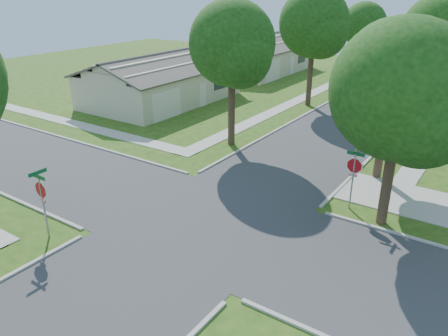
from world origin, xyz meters
TOP-DOWN VIEW (x-y plane):
  - ground at (0.00, 0.00)m, footprint 100.00×100.00m
  - road_ns at (0.00, 0.00)m, footprint 7.00×100.00m
  - sidewalk_nw at (-6.10, 26.00)m, footprint 1.20×40.00m
  - driveway at (7.90, 7.10)m, footprint 8.80×3.60m
  - stop_sign_sw at (-4.70, -4.70)m, footprint 1.05×0.80m
  - stop_sign_ne at (4.70, 4.70)m, footprint 1.05×0.80m
  - tree_e_near at (4.75, 9.01)m, footprint 4.97×4.80m
  - tree_e_mid at (4.76, 21.01)m, footprint 5.59×5.40m
  - tree_w_near at (-4.64, 9.01)m, footprint 5.38×5.20m
  - tree_w_mid at (-4.64, 21.01)m, footprint 5.80×5.60m
  - tree_w_far at (-4.65, 34.01)m, footprint 4.76×4.60m
  - tree_ne_corner at (6.36, 4.21)m, footprint 5.80×5.60m
  - house_nw_near at (-15.99, 15.00)m, footprint 8.42×13.60m
  - house_nw_far at (-15.99, 32.00)m, footprint 8.42×13.60m
  - car_curb_east at (1.20, 27.89)m, footprint 1.91×4.47m
  - car_curb_west at (-3.20, 33.89)m, footprint 2.58×5.05m

SIDE VIEW (x-z plane):
  - ground at x=0.00m, z-range 0.00..0.00m
  - road_ns at x=0.00m, z-range -0.01..0.01m
  - sidewalk_nw at x=-6.10m, z-range 0.00..0.04m
  - driveway at x=7.90m, z-range 0.00..0.05m
  - car_curb_west at x=-3.20m, z-range 0.00..1.40m
  - car_curb_east at x=1.20m, z-range 0.00..1.50m
  - house_nw_near at x=-15.99m, z-range -0.60..3.63m
  - house_nw_far at x=-15.99m, z-range -0.60..3.63m
  - stop_sign_sw at x=-4.70m, z-range 0.54..3.52m
  - stop_sign_ne at x=4.70m, z-range 0.54..3.52m
  - tree_w_far at x=-4.65m, z-range 1.49..9.52m
  - tree_ne_corner at x=6.36m, z-range 1.26..9.92m
  - tree_e_near at x=4.75m, z-range 1.50..9.78m
  - tree_w_near at x=-4.64m, z-range 1.63..10.60m
  - tree_e_mid at x=4.76m, z-range 1.64..10.86m
  - tree_w_mid at x=-4.64m, z-range 1.71..11.27m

